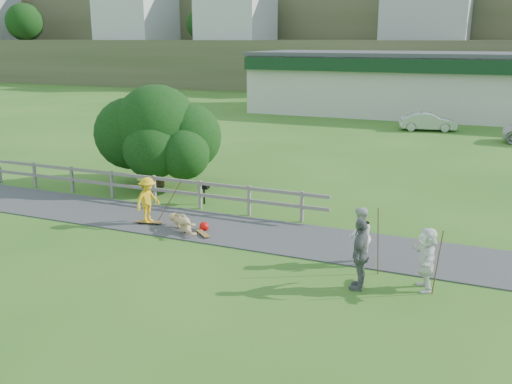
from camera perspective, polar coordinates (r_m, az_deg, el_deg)
ground at (r=17.83m, az=-5.00°, el=-5.24°), size 260.00×260.00×0.00m
path at (r=19.08m, az=-2.88°, el=-3.75°), size 34.00×3.00×0.04m
fence at (r=22.63m, az=-11.45°, el=0.84°), size 15.05×0.10×1.10m
strip_mall at (r=49.93m, az=18.85°, el=10.17°), size 32.50×10.75×5.10m
skater_rider at (r=19.70m, az=-10.77°, el=-1.06°), size 0.79×1.11×1.57m
skater_fallen at (r=18.93m, az=-7.33°, el=-3.07°), size 1.37×1.61×0.63m
spectator_a at (r=16.20m, az=10.33°, el=-4.41°), size 0.75×0.90×1.67m
spectator_b at (r=14.65m, az=10.40°, el=-6.12°), size 0.49×1.11×1.87m
spectator_d at (r=15.05m, az=16.67°, el=-6.41°), size 0.91×1.60×1.65m
car_silver at (r=41.42m, az=16.80°, el=6.75°), size 4.02×2.18×1.26m
tree at (r=24.80m, az=-9.83°, el=4.69°), size 5.86×5.86×3.59m
bbq at (r=22.01m, az=-5.22°, el=-0.18°), size 0.38×0.30×0.81m
longboard_rider at (r=19.91m, az=-10.66°, el=-3.09°), size 0.94×0.41×0.10m
longboard_fallen at (r=18.56m, az=-5.32°, el=-4.26°), size 0.76×0.69×0.09m
helmet at (r=18.99m, az=-5.22°, el=-3.45°), size 0.32×0.32×0.32m
pole_rider at (r=19.67m, az=-8.69°, el=-0.55°), size 0.03×0.03×1.86m
pole_spec_left at (r=15.65m, az=12.11°, el=-4.84°), size 0.03×0.03×1.86m
pole_spec_right at (r=14.81m, az=17.70°, el=-6.74°), size 0.03×0.03×1.69m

